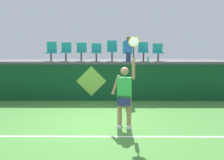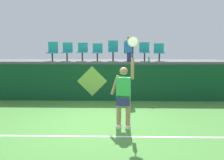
{
  "view_description": "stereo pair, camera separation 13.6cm",
  "coord_description": "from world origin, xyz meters",
  "px_view_note": "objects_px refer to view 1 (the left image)",
  "views": [
    {
      "loc": [
        0.41,
        -6.86,
        2.17
      ],
      "look_at": [
        0.35,
        1.14,
        1.15
      ],
      "focal_mm": 38.56,
      "sensor_mm": 36.0,
      "label": 1
    },
    {
      "loc": [
        0.55,
        -6.86,
        2.17
      ],
      "look_at": [
        0.35,
        1.14,
        1.15
      ],
      "focal_mm": 38.56,
      "sensor_mm": 36.0,
      "label": 2
    }
  ],
  "objects_px": {
    "tennis_ball": "(127,123)",
    "stadium_chair_7": "(158,51)",
    "stadium_chair_2": "(81,51)",
    "stadium_chair_0": "(51,51)",
    "tennis_player": "(125,94)",
    "stadium_chair_6": "(143,51)",
    "stadium_chair_5": "(128,51)",
    "stadium_chair_4": "(112,50)",
    "stadium_chair_3": "(96,51)",
    "spectator_0": "(128,49)",
    "stadium_chair_1": "(66,51)",
    "water_bottle": "(148,59)"
  },
  "relations": [
    {
      "from": "stadium_chair_6",
      "to": "tennis_ball",
      "type": "bearing_deg",
      "value": -103.18
    },
    {
      "from": "stadium_chair_7",
      "to": "stadium_chair_4",
      "type": "bearing_deg",
      "value": 179.83
    },
    {
      "from": "tennis_ball",
      "to": "spectator_0",
      "type": "relative_size",
      "value": 0.06
    },
    {
      "from": "stadium_chair_0",
      "to": "stadium_chair_7",
      "type": "relative_size",
      "value": 1.1
    },
    {
      "from": "tennis_player",
      "to": "stadium_chair_6",
      "type": "distance_m",
      "value": 4.53
    },
    {
      "from": "stadium_chair_3",
      "to": "stadium_chair_6",
      "type": "height_order",
      "value": "stadium_chair_6"
    },
    {
      "from": "water_bottle",
      "to": "stadium_chair_0",
      "type": "bearing_deg",
      "value": 172.09
    },
    {
      "from": "stadium_chair_4",
      "to": "stadium_chair_1",
      "type": "bearing_deg",
      "value": -179.86
    },
    {
      "from": "water_bottle",
      "to": "stadium_chair_6",
      "type": "distance_m",
      "value": 0.69
    },
    {
      "from": "stadium_chair_2",
      "to": "stadium_chair_4",
      "type": "xyz_separation_m",
      "value": [
        1.36,
        0.01,
        0.05
      ]
    },
    {
      "from": "water_bottle",
      "to": "stadium_chair_3",
      "type": "xyz_separation_m",
      "value": [
        -2.22,
        0.58,
        0.33
      ]
    },
    {
      "from": "tennis_ball",
      "to": "water_bottle",
      "type": "height_order",
      "value": "water_bottle"
    },
    {
      "from": "stadium_chair_1",
      "to": "stadium_chair_2",
      "type": "xyz_separation_m",
      "value": [
        0.69,
        -0.0,
        0.0
      ]
    },
    {
      "from": "stadium_chair_1",
      "to": "stadium_chair_5",
      "type": "height_order",
      "value": "stadium_chair_5"
    },
    {
      "from": "stadium_chair_6",
      "to": "stadium_chair_7",
      "type": "xyz_separation_m",
      "value": [
        0.65,
        -0.0,
        -0.03
      ]
    },
    {
      "from": "tennis_player",
      "to": "stadium_chair_4",
      "type": "bearing_deg",
      "value": 95.08
    },
    {
      "from": "stadium_chair_5",
      "to": "stadium_chair_6",
      "type": "height_order",
      "value": "stadium_chair_5"
    },
    {
      "from": "tennis_player",
      "to": "stadium_chair_3",
      "type": "height_order",
      "value": "tennis_player"
    },
    {
      "from": "stadium_chair_3",
      "to": "spectator_0",
      "type": "bearing_deg",
      "value": -18.46
    },
    {
      "from": "tennis_ball",
      "to": "stadium_chair_5",
      "type": "height_order",
      "value": "stadium_chair_5"
    },
    {
      "from": "tennis_player",
      "to": "stadium_chair_6",
      "type": "xyz_separation_m",
      "value": [
        1.01,
        4.26,
        1.16
      ]
    },
    {
      "from": "tennis_ball",
      "to": "stadium_chair_5",
      "type": "bearing_deg",
      "value": 86.65
    },
    {
      "from": "water_bottle",
      "to": "stadium_chair_7",
      "type": "height_order",
      "value": "stadium_chair_7"
    },
    {
      "from": "tennis_player",
      "to": "stadium_chair_5",
      "type": "bearing_deg",
      "value": 85.71
    },
    {
      "from": "stadium_chair_2",
      "to": "stadium_chair_4",
      "type": "distance_m",
      "value": 1.37
    },
    {
      "from": "stadium_chair_2",
      "to": "stadium_chair_0",
      "type": "bearing_deg",
      "value": 179.63
    },
    {
      "from": "stadium_chair_1",
      "to": "stadium_chair_6",
      "type": "height_order",
      "value": "stadium_chair_6"
    },
    {
      "from": "stadium_chair_0",
      "to": "stadium_chair_7",
      "type": "height_order",
      "value": "stadium_chair_0"
    },
    {
      "from": "stadium_chair_6",
      "to": "spectator_0",
      "type": "relative_size",
      "value": 0.78
    },
    {
      "from": "stadium_chair_6",
      "to": "stadium_chair_7",
      "type": "height_order",
      "value": "stadium_chair_6"
    },
    {
      "from": "stadium_chair_3",
      "to": "spectator_0",
      "type": "relative_size",
      "value": 0.73
    },
    {
      "from": "tennis_ball",
      "to": "spectator_0",
      "type": "height_order",
      "value": "spectator_0"
    },
    {
      "from": "spectator_0",
      "to": "stadium_chair_3",
      "type": "bearing_deg",
      "value": 161.54
    },
    {
      "from": "stadium_chair_3",
      "to": "stadium_chair_1",
      "type": "bearing_deg",
      "value": 179.88
    },
    {
      "from": "stadium_chair_2",
      "to": "stadium_chair_3",
      "type": "distance_m",
      "value": 0.67
    },
    {
      "from": "stadium_chair_7",
      "to": "spectator_0",
      "type": "height_order",
      "value": "spectator_0"
    },
    {
      "from": "water_bottle",
      "to": "tennis_ball",
      "type": "bearing_deg",
      "value": -107.38
    },
    {
      "from": "stadium_chair_5",
      "to": "stadium_chair_4",
      "type": "bearing_deg",
      "value": -179.87
    },
    {
      "from": "tennis_ball",
      "to": "stadium_chair_7",
      "type": "relative_size",
      "value": 0.08
    },
    {
      "from": "stadium_chair_0",
      "to": "stadium_chair_6",
      "type": "distance_m",
      "value": 4.1
    },
    {
      "from": "stadium_chair_4",
      "to": "stadium_chair_5",
      "type": "distance_m",
      "value": 0.7
    },
    {
      "from": "tennis_player",
      "to": "water_bottle",
      "type": "height_order",
      "value": "tennis_player"
    },
    {
      "from": "tennis_ball",
      "to": "stadium_chair_6",
      "type": "xyz_separation_m",
      "value": [
        0.93,
        3.95,
        2.09
      ]
    },
    {
      "from": "stadium_chair_2",
      "to": "spectator_0",
      "type": "bearing_deg",
      "value": -12.74
    },
    {
      "from": "water_bottle",
      "to": "tennis_player",
      "type": "bearing_deg",
      "value": -107.26
    },
    {
      "from": "tennis_player",
      "to": "stadium_chair_7",
      "type": "height_order",
      "value": "tennis_player"
    },
    {
      "from": "stadium_chair_1",
      "to": "stadium_chair_2",
      "type": "bearing_deg",
      "value": -0.18
    },
    {
      "from": "stadium_chair_1",
      "to": "tennis_ball",
      "type": "bearing_deg",
      "value": -57.51
    },
    {
      "from": "stadium_chair_6",
      "to": "water_bottle",
      "type": "bearing_deg",
      "value": -77.43
    },
    {
      "from": "tennis_player",
      "to": "stadium_chair_1",
      "type": "xyz_separation_m",
      "value": [
        -2.43,
        4.26,
        1.16
      ]
    }
  ]
}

